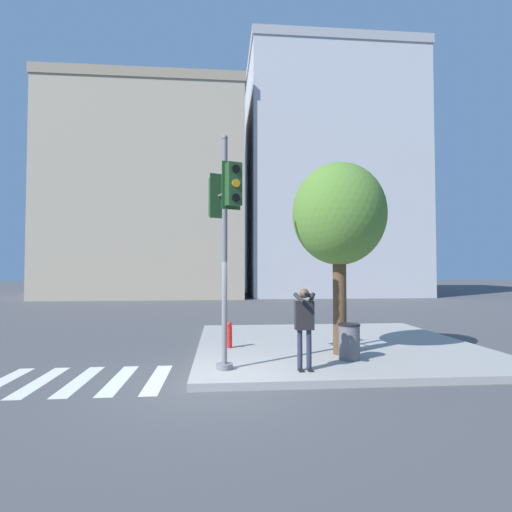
% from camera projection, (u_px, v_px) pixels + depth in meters
% --- Properties ---
extents(ground_plane, '(160.00, 160.00, 0.00)m').
position_uv_depth(ground_plane, '(214.00, 384.00, 8.08)').
color(ground_plane, '#4C4C4F').
extents(sidewalk_corner, '(8.00, 8.00, 0.16)m').
position_uv_depth(sidewalk_corner, '(334.00, 345.00, 11.87)').
color(sidewalk_corner, '#9E9B96').
rests_on(sidewalk_corner, ground_plane).
extents(crosswalk_stripes, '(3.54, 2.36, 0.01)m').
position_uv_depth(crosswalk_stripes, '(80.00, 381.00, 8.34)').
color(crosswalk_stripes, silver).
rests_on(crosswalk_stripes, ground_plane).
extents(traffic_signal_pole, '(0.73, 1.27, 5.16)m').
position_uv_depth(traffic_signal_pole, '(225.00, 219.00, 8.79)').
color(traffic_signal_pole, slate).
rests_on(traffic_signal_pole, sidewalk_corner).
extents(person_photographer, '(0.50, 0.53, 1.76)m').
position_uv_depth(person_photographer, '(304.00, 321.00, 8.60)').
color(person_photographer, black).
rests_on(person_photographer, sidewalk_corner).
extents(street_tree, '(2.42, 2.42, 4.95)m').
position_uv_depth(street_tree, '(339.00, 216.00, 10.37)').
color(street_tree, brown).
rests_on(street_tree, sidewalk_corner).
extents(fire_hydrant, '(0.16, 0.22, 0.72)m').
position_uv_depth(fire_hydrant, '(229.00, 335.00, 11.07)').
color(fire_hydrant, red).
rests_on(fire_hydrant, sidewalk_corner).
extents(trash_bin, '(0.53, 0.53, 0.85)m').
position_uv_depth(trash_bin, '(349.00, 342.00, 9.64)').
color(trash_bin, '#5B5B60').
rests_on(trash_bin, sidewalk_corner).
extents(building_left, '(16.53, 10.46, 18.01)m').
position_uv_depth(building_left, '(150.00, 195.00, 35.54)').
color(building_left, tan).
rests_on(building_left, ground_plane).
extents(building_right, '(15.41, 12.59, 22.30)m').
position_uv_depth(building_right, '(326.00, 179.00, 38.81)').
color(building_right, '#BCBCC1').
rests_on(building_right, ground_plane).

